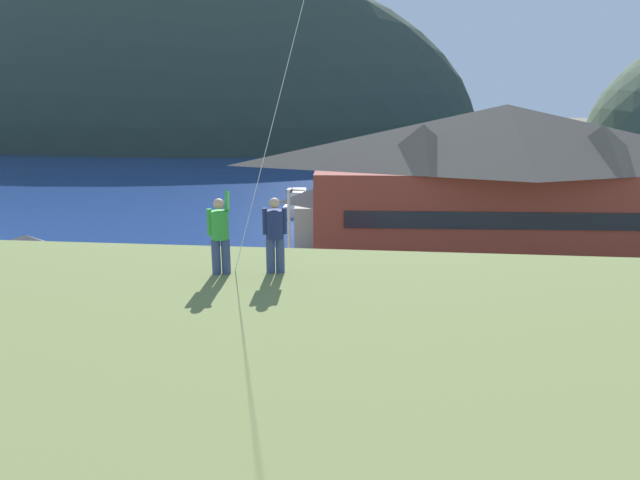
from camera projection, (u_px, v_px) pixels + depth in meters
name	position (u px, v px, depth m)	size (l,w,h in m)	color
ground_plane	(268.00, 398.00, 21.05)	(600.00, 600.00, 0.00)	#66604C
parking_lot_pad	(289.00, 341.00, 25.86)	(40.00, 20.00, 0.10)	gray
bay_water	(351.00, 177.00, 78.88)	(360.00, 84.00, 0.03)	navy
far_hill_west_ridge	(179.00, 144.00, 133.51)	(138.27, 61.34, 82.08)	#2D3D33
harbor_lodge	(502.00, 177.00, 39.09)	(27.86, 12.04, 10.40)	brown
storage_shed_near_lot	(31.00, 284.00, 26.13)	(6.21, 4.85, 4.84)	#756B5B
storage_shed_waterside	(335.00, 212.00, 42.23)	(6.59, 5.64, 4.89)	beige
wharf_dock	(330.00, 214.00, 52.52)	(3.20, 10.92, 0.70)	#70604C
moored_boat_wharfside	(298.00, 205.00, 54.69)	(2.08, 5.89, 2.16)	silver
moored_boat_outer_mooring	(367.00, 214.00, 50.32)	(2.71, 7.28, 2.16)	#A8A399
moored_boat_inner_slip	(299.00, 203.00, 55.67)	(2.62, 6.42, 2.16)	#23564C
parked_car_corner_spot	(402.00, 365.00, 21.29)	(4.25, 2.15, 1.82)	#9EA3A8
parked_car_mid_row_near	(150.00, 353.00, 22.37)	(4.20, 2.06, 1.82)	slate
parked_car_front_row_red	(536.00, 326.00, 24.97)	(4.31, 2.27, 1.82)	#9EA3A8
parked_car_mid_row_far	(356.00, 308.00, 27.13)	(4.35, 2.37, 1.82)	red
parking_light_pole	(289.00, 236.00, 30.42)	(0.24, 0.78, 6.04)	#ADADB2
person_kite_flyer	(220.00, 233.00, 12.70)	(0.52, 0.70, 1.86)	#384770
person_companion	(275.00, 233.00, 12.78)	(0.54, 0.40, 1.74)	#384770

